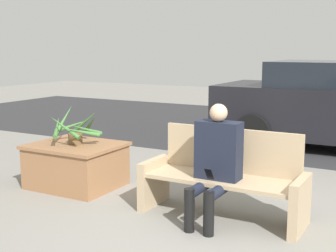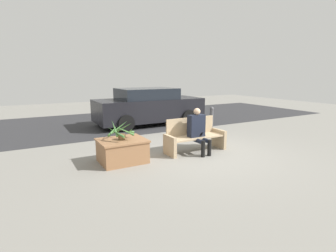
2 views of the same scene
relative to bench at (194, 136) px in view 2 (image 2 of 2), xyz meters
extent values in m
plane|color=gray|center=(0.03, -0.32, -0.40)|extent=(30.00, 30.00, 0.00)
cube|color=#2D2D30|center=(0.03, 5.47, -0.40)|extent=(20.00, 6.00, 0.01)
cube|color=tan|center=(-0.81, -0.07, -0.14)|extent=(0.09, 0.57, 0.53)
cube|color=tan|center=(0.81, -0.07, -0.14)|extent=(0.09, 0.57, 0.53)
cube|color=tan|center=(0.00, -0.07, 0.00)|extent=(1.52, 0.52, 0.04)
cube|color=tan|center=(0.00, 0.20, 0.26)|extent=(1.52, 0.04, 0.47)
cube|color=black|center=(-0.02, -0.11, 0.32)|extent=(0.45, 0.22, 0.59)
sphere|color=tan|center=(-0.02, -0.13, 0.70)|extent=(0.18, 0.18, 0.18)
cylinder|color=black|center=(-0.12, -0.34, -0.03)|extent=(0.11, 0.46, 0.11)
cylinder|color=black|center=(0.08, -0.34, -0.03)|extent=(0.11, 0.46, 0.11)
cylinder|color=black|center=(-0.12, -0.57, -0.19)|extent=(0.10, 0.10, 0.43)
cylinder|color=black|center=(0.08, -0.57, -0.19)|extent=(0.10, 0.10, 0.43)
cube|color=black|center=(-0.02, -0.34, 0.13)|extent=(0.07, 0.09, 0.12)
cube|color=#936642|center=(-2.03, 0.07, -0.13)|extent=(1.05, 0.87, 0.55)
cube|color=#936642|center=(-2.03, 0.07, 0.13)|extent=(1.10, 0.92, 0.04)
cylinder|color=brown|center=(-2.03, 0.07, 0.21)|extent=(0.18, 0.18, 0.13)
cone|color=#427538|center=(-1.81, 0.02, 0.36)|extent=(0.17, 0.47, 0.22)
cone|color=#427538|center=(-1.91, 0.24, 0.40)|extent=(0.39, 0.30, 0.29)
cone|color=#427538|center=(-2.01, 0.27, 0.41)|extent=(0.43, 0.10, 0.32)
cone|color=#427538|center=(-2.20, 0.23, 0.35)|extent=(0.36, 0.39, 0.19)
cone|color=#427538|center=(-2.20, 0.07, 0.44)|extent=(0.07, 0.39, 0.37)
cone|color=#427538|center=(-2.21, -0.05, 0.37)|extent=(0.31, 0.41, 0.23)
cone|color=#427538|center=(-2.02, -0.13, 0.39)|extent=(0.45, 0.08, 0.28)
cone|color=#427538|center=(-1.84, -0.05, 0.34)|extent=(0.31, 0.43, 0.18)
cube|color=black|center=(0.58, 4.11, 0.23)|extent=(4.39, 1.80, 0.87)
cube|color=black|center=(0.47, 4.11, 0.89)|extent=(2.28, 1.66, 0.43)
cylinder|color=black|center=(1.95, 3.21, -0.09)|extent=(0.62, 0.18, 0.62)
cylinder|color=black|center=(1.95, 5.01, -0.09)|extent=(0.62, 0.18, 0.62)
cylinder|color=black|center=(-0.78, 3.21, -0.09)|extent=(0.62, 0.18, 0.62)
cylinder|color=black|center=(-0.78, 5.01, -0.09)|extent=(0.62, 0.18, 0.62)
cylinder|color=#4C4C51|center=(2.34, 2.19, -0.04)|extent=(0.14, 0.14, 0.72)
sphere|color=#4C4C51|center=(2.34, 2.19, 0.36)|extent=(0.15, 0.15, 0.15)
camera|label=1|loc=(1.76, -4.39, 1.34)|focal=50.00mm
camera|label=2|loc=(-4.02, -5.71, 1.67)|focal=28.00mm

